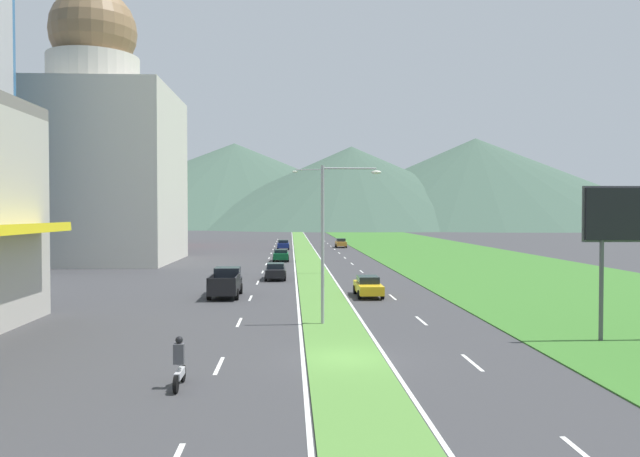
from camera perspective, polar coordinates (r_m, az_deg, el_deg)
name	(u,v)px	position (r m, az deg, el deg)	size (l,w,h in m)	color
ground_plane	(345,359)	(25.88, 2.35, -12.11)	(600.00, 600.00, 0.00)	#38383A
grass_median	(306,256)	(85.30, -1.28, -2.59)	(3.20, 240.00, 0.06)	#518438
grass_verge_right	(452,256)	(88.28, 12.23, -2.48)	(24.00, 240.00, 0.06)	#387028
lane_dash_left_2	(219,366)	(25.14, -9.41, -12.52)	(0.16, 2.80, 0.01)	silver
lane_dash_left_3	(239,322)	(34.48, -7.56, -8.68)	(0.16, 2.80, 0.01)	silver
lane_dash_left_4	(250,298)	(43.93, -6.52, -6.48)	(0.16, 2.80, 0.01)	silver
lane_dash_left_5	(258,283)	(53.43, -5.85, -5.06)	(0.16, 2.80, 0.01)	silver
lane_dash_left_6	(263,272)	(62.95, -5.38, -4.06)	(0.16, 2.80, 0.01)	silver
lane_dash_left_7	(266,264)	(72.49, -5.04, -3.33)	(0.16, 2.80, 0.01)	silver
lane_dash_left_8	(269,258)	(82.05, -4.78, -2.77)	(0.16, 2.80, 0.01)	silver
lane_dash_left_9	(271,253)	(91.61, -4.57, -2.33)	(0.16, 2.80, 0.01)	silver
lane_dash_left_10	(273,249)	(101.18, -4.41, -1.97)	(0.16, 2.80, 0.01)	silver
lane_dash_left_11	(275,246)	(110.75, -4.27, -1.67)	(0.16, 2.80, 0.01)	silver
lane_dash_left_12	(276,244)	(120.32, -4.15, -1.42)	(0.16, 2.80, 0.01)	silver
lane_dash_left_13	(277,241)	(129.90, -4.05, -1.20)	(0.16, 2.80, 0.01)	silver
lane_dash_left_14	(278,239)	(139.47, -3.97, -1.02)	(0.16, 2.80, 0.01)	silver
lane_dash_right_1	(587,457)	(17.48, 23.69, -18.98)	(0.16, 2.80, 0.01)	silver
lane_dash_right_2	(472,363)	(26.05, 14.03, -12.05)	(0.16, 2.80, 0.01)	silver
lane_dash_right_3	(421,321)	(35.15, 9.45, -8.49)	(0.16, 2.80, 0.01)	silver
lane_dash_right_4	(393,297)	(44.45, 6.81, -6.39)	(0.16, 2.80, 0.01)	silver
lane_dash_right_5	(374,282)	(53.86, 5.10, -5.00)	(0.16, 2.80, 0.01)	silver
lane_dash_right_6	(362,271)	(63.32, 3.90, -4.03)	(0.16, 2.80, 0.01)	silver
lane_dash_right_7	(352,264)	(72.81, 3.02, -3.31)	(0.16, 2.80, 0.01)	silver
lane_dash_right_8	(345,258)	(82.33, 2.34, -2.75)	(0.16, 2.80, 0.01)	silver
lane_dash_right_9	(339,253)	(91.86, 1.80, -2.31)	(0.16, 2.80, 0.01)	silver
lane_dash_right_10	(335,249)	(101.40, 1.37, -1.95)	(0.16, 2.80, 0.01)	silver
lane_dash_right_11	(331,246)	(110.96, 1.01, -1.66)	(0.16, 2.80, 0.01)	silver
lane_dash_right_12	(327,243)	(120.51, 0.70, -1.41)	(0.16, 2.80, 0.01)	silver
lane_dash_right_13	(325,241)	(130.07, 0.45, -1.20)	(0.16, 2.80, 0.01)	silver
lane_dash_right_14	(322,239)	(139.64, 0.22, -1.01)	(0.16, 2.80, 0.01)	silver
edge_line_median_left	(294,256)	(85.27, -2.45, -2.61)	(0.16, 240.00, 0.01)	silver
edge_line_median_right	(319,256)	(85.36, -0.10, -2.60)	(0.16, 240.00, 0.01)	silver
domed_building	(94,155)	(80.62, -20.33, 6.50)	(19.48, 19.48, 33.52)	beige
midrise_colored	(129,189)	(117.95, -17.44, 3.56)	(14.09, 14.09, 21.01)	#D83847
hill_far_left	(235,184)	(311.87, -7.99, 4.13)	(202.57, 202.57, 41.15)	#3D5647
hill_far_center	(351,187)	(265.30, 2.95, 3.92)	(155.42, 155.42, 34.79)	#3D5647
hill_far_right	(475,182)	(285.70, 14.30, 4.21)	(183.14, 183.14, 39.77)	#3D5647
street_lamp_near	(330,232)	(33.07, 0.93, -0.32)	(3.30, 0.33, 8.64)	#99999E
street_lamp_mid	(319,214)	(60.49, -0.09, 1.39)	(3.06, 0.49, 10.51)	#99999E
car_0	(341,243)	(106.61, 1.96, -1.36)	(1.90, 4.13, 1.58)	#C6842D
car_1	(283,245)	(101.28, -3.45, -1.51)	(2.01, 4.44, 1.57)	navy
car_2	(281,255)	(76.55, -3.67, -2.50)	(2.01, 4.25, 1.49)	#0C5128
car_3	(276,271)	(55.74, -4.16, -3.99)	(1.89, 4.38, 1.51)	black
car_4	(368,286)	(44.64, 4.52, -5.38)	(1.85, 4.67, 1.47)	yellow
pickup_truck_0	(226,283)	(45.06, -8.79, -5.03)	(2.18, 5.40, 2.00)	black
motorcycle_rider	(179,366)	(22.26, -13.00, -12.43)	(0.36, 2.00, 1.80)	black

